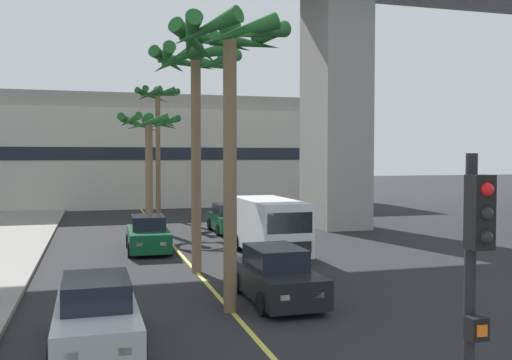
# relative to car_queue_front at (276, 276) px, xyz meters

# --- Properties ---
(lane_stripe_center) EXTENTS (0.14, 56.00, 0.01)m
(lane_stripe_center) POSITION_rel_car_queue_front_xyz_m (-1.49, 6.91, -0.72)
(lane_stripe_center) COLOR #DBCC4C
(lane_stripe_center) RESTS_ON ground
(pier_building_backdrop) EXTENTS (37.19, 8.04, 9.12)m
(pier_building_backdrop) POSITION_rel_car_queue_front_xyz_m (-1.49, 33.74, 3.78)
(pier_building_backdrop) COLOR beige
(pier_building_backdrop) RESTS_ON ground
(car_queue_front) EXTENTS (1.88, 4.12, 1.56)m
(car_queue_front) POSITION_rel_car_queue_front_xyz_m (0.00, 0.00, 0.00)
(car_queue_front) COLOR black
(car_queue_front) RESTS_ON ground
(car_queue_second) EXTENTS (1.90, 4.13, 1.56)m
(car_queue_second) POSITION_rel_car_queue_front_xyz_m (2.07, 14.86, 0.00)
(car_queue_second) COLOR #0C4728
(car_queue_second) RESTS_ON ground
(car_queue_third) EXTENTS (1.87, 4.12, 1.56)m
(car_queue_third) POSITION_rel_car_queue_front_xyz_m (-4.98, -2.92, 0.00)
(car_queue_third) COLOR #B7BABF
(car_queue_third) RESTS_ON ground
(car_queue_fourth) EXTENTS (1.92, 4.15, 1.56)m
(car_queue_fourth) POSITION_rel_car_queue_front_xyz_m (-2.75, 9.70, 0.00)
(car_queue_fourth) COLOR #0C4728
(car_queue_fourth) RESTS_ON ground
(delivery_van) EXTENTS (2.19, 5.27, 2.36)m
(delivery_van) POSITION_rel_car_queue_front_xyz_m (2.02, 7.22, 0.57)
(delivery_van) COLOR white
(delivery_van) RESTS_ON ground
(traffic_light_median_near) EXTENTS (0.24, 0.37, 4.20)m
(traffic_light_median_near) POSITION_rel_car_queue_front_xyz_m (-1.24, -10.45, 1.99)
(traffic_light_median_near) COLOR black
(traffic_light_median_near) RESTS_ON ground
(palm_tree_near_median) EXTENTS (3.26, 3.30, 7.85)m
(palm_tree_near_median) POSITION_rel_car_queue_front_xyz_m (-1.57, -0.72, 5.79)
(palm_tree_near_median) COLOR brown
(palm_tree_near_median) RESTS_ON ground
(palm_tree_mid_median) EXTENTS (3.60, 3.70, 6.64)m
(palm_tree_mid_median) POSITION_rel_car_queue_front_xyz_m (-1.99, 17.29, 4.62)
(palm_tree_mid_median) COLOR brown
(palm_tree_mid_median) RESTS_ON ground
(palm_tree_far_median) EXTENTS (3.14, 3.14, 8.94)m
(palm_tree_far_median) POSITION_rel_car_queue_front_xyz_m (-0.74, 23.93, 6.77)
(palm_tree_far_median) COLOR brown
(palm_tree_far_median) RESTS_ON ground
(palm_tree_farthest_median) EXTENTS (3.37, 3.33, 8.09)m
(palm_tree_farthest_median) POSITION_rel_car_queue_front_xyz_m (-1.53, 4.64, 6.02)
(palm_tree_farthest_median) COLOR brown
(palm_tree_farthest_median) RESTS_ON ground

